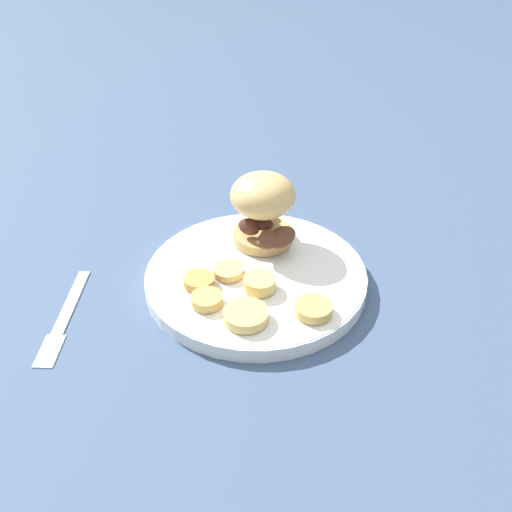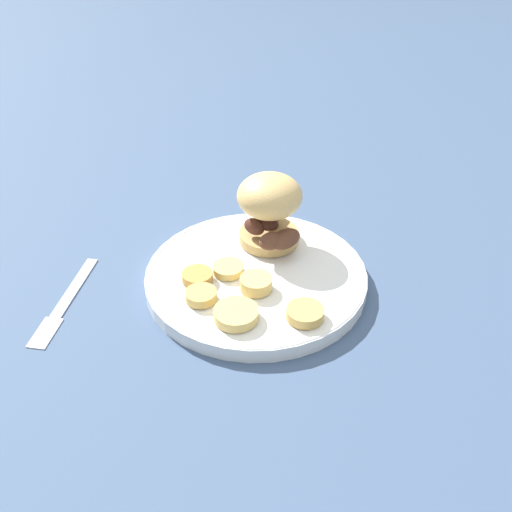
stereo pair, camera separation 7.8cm
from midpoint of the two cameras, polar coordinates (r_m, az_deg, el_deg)
ground_plane at (r=0.81m, az=2.76°, el=-2.75°), size 4.00×4.00×0.00m
dinner_plate at (r=0.80m, az=2.79°, el=-2.09°), size 0.30×0.30×0.02m
sandwich at (r=0.83m, az=3.86°, el=4.55°), size 0.10×0.13×0.10m
potato_round_0 at (r=0.72m, az=1.06°, el=-5.65°), size 0.05×0.05×0.01m
potato_round_1 at (r=0.78m, az=-2.75°, el=-2.09°), size 0.04×0.04×0.01m
potato_round_2 at (r=0.76m, az=2.94°, el=-2.73°), size 0.04×0.04×0.02m
potato_round_3 at (r=0.73m, az=7.78°, el=-5.54°), size 0.05×0.05×0.01m
potato_round_4 at (r=0.75m, az=-2.27°, el=-3.90°), size 0.04×0.04×0.01m
potato_round_5 at (r=0.79m, az=0.16°, el=-1.33°), size 0.04×0.04×0.01m
fork at (r=0.81m, az=-15.09°, el=-4.28°), size 0.04×0.18×0.00m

